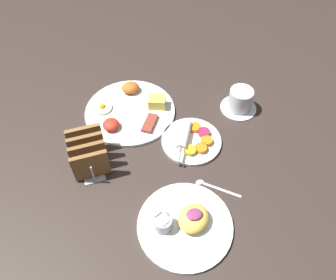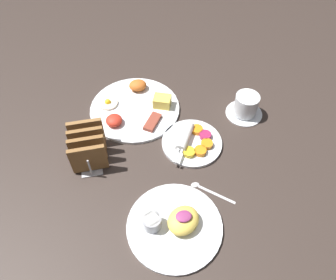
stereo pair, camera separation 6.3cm
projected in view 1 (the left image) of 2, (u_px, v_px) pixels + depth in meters
The scene contains 7 objects.
ground_plane at pixel (153, 161), 0.97m from camera, with size 3.00×3.00×0.00m, color #332823.
plate_breakfast at pixel (130, 110), 1.08m from camera, with size 0.30×0.30×0.05m.
plate_condiments at pixel (191, 140), 1.00m from camera, with size 0.18×0.18×0.04m.
plate_foreground at pixel (185, 223), 0.83m from camera, with size 0.24×0.24×0.06m.
toast_rack at pixel (88, 153), 0.92m from camera, with size 0.10×0.15×0.10m.
coffee_cup at pixel (240, 101), 1.07m from camera, with size 0.12×0.12×0.08m.
teaspoon at pixel (211, 186), 0.91m from camera, with size 0.11×0.09×0.01m.
Camera 1 is at (-0.13, -0.54, 0.79)m, focal length 35.00 mm.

